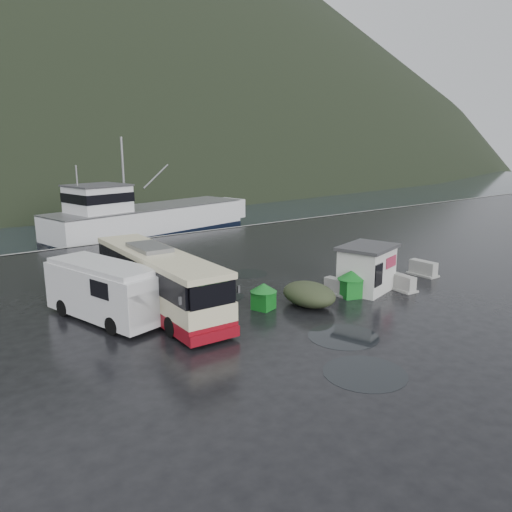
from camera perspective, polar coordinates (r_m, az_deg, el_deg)
ground at (r=24.68m, az=0.69°, el=-5.78°), size 160.00×160.00×0.00m
quay_edge at (r=41.83m, az=-16.27°, el=1.49°), size 160.00×0.60×1.50m
coach_bus at (r=24.70m, az=-10.97°, el=-6.01°), size 3.16×10.90×3.05m
white_van at (r=24.00m, az=-16.80°, el=-6.91°), size 3.73×6.72×2.67m
waste_bin_left at (r=24.31m, az=0.86°, el=-6.08°), size 1.18×1.18×1.30m
waste_bin_right at (r=26.61m, az=10.73°, el=-4.62°), size 1.29×1.29×1.42m
dome_tent at (r=24.94m, az=6.04°, el=-5.65°), size 2.22×3.05×1.18m
ticket_kiosk at (r=27.88m, az=12.43°, el=-3.88°), size 3.77×3.23×2.51m
jersey_barrier_a at (r=26.99m, az=9.34°, el=-4.31°), size 0.97×1.72×0.82m
jersey_barrier_b at (r=28.50m, az=16.28°, el=-3.74°), size 1.01×1.77×0.85m
jersey_barrier_c at (r=31.96m, az=18.51°, el=-2.10°), size 0.90×1.78×0.89m
fishing_trawler at (r=50.07m, az=-11.97°, el=3.54°), size 24.73×10.28×9.66m
puddles at (r=22.75m, az=5.42°, el=-7.48°), size 7.37×16.02×0.01m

